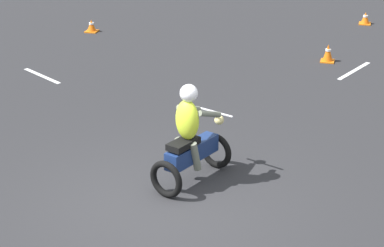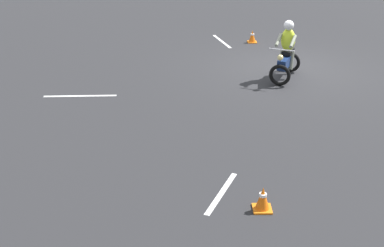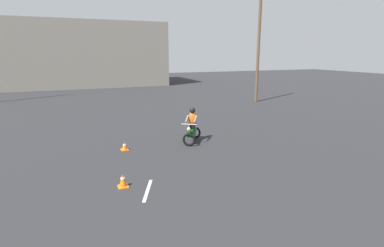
# 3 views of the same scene
# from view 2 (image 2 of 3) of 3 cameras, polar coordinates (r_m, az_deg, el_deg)

# --- Properties ---
(ground_plane) EXTENTS (120.00, 120.00, 0.00)m
(ground_plane) POSITION_cam_2_polar(r_m,az_deg,el_deg) (16.40, 10.15, 5.73)
(ground_plane) COLOR #28282B
(motorcycle_rider_foreground) EXTENTS (1.10, 1.54, 1.66)m
(motorcycle_rider_foreground) POSITION_cam_2_polar(r_m,az_deg,el_deg) (15.36, 10.04, 7.36)
(motorcycle_rider_foreground) COLOR black
(motorcycle_rider_foreground) RESTS_ON ground
(traffic_cone_near_left) EXTENTS (0.32, 0.32, 0.42)m
(traffic_cone_near_left) POSITION_cam_2_polar(r_m,az_deg,el_deg) (9.08, 7.55, -8.00)
(traffic_cone_near_left) COLOR orange
(traffic_cone_near_left) RESTS_ON ground
(traffic_cone_far_center) EXTENTS (0.32, 0.32, 0.43)m
(traffic_cone_far_center) POSITION_cam_2_polar(r_m,az_deg,el_deg) (19.17, 6.45, 9.19)
(traffic_cone_far_center) COLOR orange
(traffic_cone_far_center) RESTS_ON ground
(lane_stripe_e) EXTENTS (1.90, 0.16, 0.01)m
(lane_stripe_e) POSITION_cam_2_polar(r_m,az_deg,el_deg) (14.28, -11.85, 2.90)
(lane_stripe_e) COLOR silver
(lane_stripe_e) RESTS_ON ground
(lane_stripe_n) EXTENTS (0.67, 1.45, 0.01)m
(lane_stripe_n) POSITION_cam_2_polar(r_m,az_deg,el_deg) (9.58, 3.16, -7.41)
(lane_stripe_n) COLOR silver
(lane_stripe_n) RESTS_ON ground
(lane_stripe_s) EXTENTS (0.59, 1.80, 0.01)m
(lane_stripe_s) POSITION_cam_2_polar(r_m,az_deg,el_deg) (19.26, 3.20, 8.75)
(lane_stripe_s) COLOR silver
(lane_stripe_s) RESTS_ON ground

